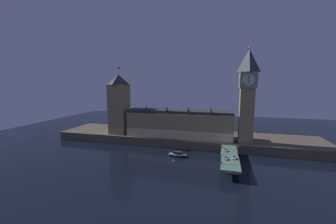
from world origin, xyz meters
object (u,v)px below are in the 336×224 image
(pedestrian_mid_walk, at_px, (237,154))
(street_lamp_mid, at_px, (238,150))
(street_lamp_far, at_px, (222,142))
(victoria_tower, at_px, (119,104))
(car_northbound_lead, at_px, (226,150))
(pedestrian_far_rail, at_px, (222,146))
(car_northbound_trail, at_px, (226,158))
(boat_upstream, at_px, (178,155))
(car_southbound_lead, at_px, (234,158))
(pedestrian_near_rail, at_px, (222,163))
(street_lamp_near, at_px, (221,157))
(clock_tower, at_px, (247,93))

(pedestrian_mid_walk, bearing_deg, street_lamp_mid, -80.72)
(street_lamp_far, bearing_deg, victoria_tower, 167.67)
(car_northbound_lead, bearing_deg, pedestrian_far_rail, 107.89)
(victoria_tower, relative_size, car_northbound_lead, 14.77)
(victoria_tower, height_order, pedestrian_mid_walk, victoria_tower)
(car_northbound_lead, relative_size, car_northbound_trail, 0.98)
(street_lamp_mid, xyz_separation_m, street_lamp_far, (-10.00, 14.72, -0.28))
(street_lamp_far, distance_m, boat_upstream, 31.69)
(car_northbound_trail, height_order, pedestrian_mid_walk, pedestrian_mid_walk)
(car_northbound_lead, xyz_separation_m, pedestrian_mid_walk, (6.90, -5.57, 0.26))
(victoria_tower, bearing_deg, pedestrian_far_rail, -12.01)
(pedestrian_mid_walk, height_order, pedestrian_far_rail, pedestrian_far_rail)
(car_southbound_lead, xyz_separation_m, pedestrian_near_rail, (-6.90, -10.19, 0.21))
(car_northbound_trail, height_order, pedestrian_far_rail, pedestrian_far_rail)
(victoria_tower, xyz_separation_m, boat_upstream, (58.32, -27.25, -31.42))
(victoria_tower, bearing_deg, street_lamp_near, -29.01)
(street_lamp_mid, bearing_deg, car_northbound_lead, 132.31)
(street_lamp_far, bearing_deg, car_southbound_lead, -69.59)
(car_northbound_trail, xyz_separation_m, pedestrian_mid_walk, (6.90, 9.56, 0.25))
(street_lamp_mid, bearing_deg, pedestrian_mid_walk, 99.28)
(pedestrian_near_rail, distance_m, pedestrian_far_rail, 30.22)
(car_southbound_lead, relative_size, street_lamp_near, 0.68)
(car_northbound_trail, bearing_deg, clock_tower, 70.03)
(pedestrian_near_rail, xyz_separation_m, street_lamp_near, (-0.40, 0.36, 3.16))
(pedestrian_far_rail, bearing_deg, car_northbound_lead, -72.11)
(car_southbound_lead, relative_size, street_lamp_mid, 0.64)
(clock_tower, relative_size, pedestrian_near_rail, 39.50)
(car_southbound_lead, bearing_deg, victoria_tower, 157.79)
(car_northbound_trail, xyz_separation_m, pedestrian_far_rail, (-2.30, 22.26, 0.33))
(pedestrian_mid_walk, bearing_deg, pedestrian_near_rail, -117.69)
(car_northbound_lead, distance_m, street_lamp_far, 7.98)
(car_southbound_lead, distance_m, boat_upstream, 38.77)
(pedestrian_far_rail, height_order, boat_upstream, pedestrian_far_rail)
(clock_tower, distance_m, boat_upstream, 67.29)
(clock_tower, xyz_separation_m, pedestrian_near_rail, (-16.31, -46.52, -36.52))
(car_southbound_lead, xyz_separation_m, street_lamp_far, (-7.30, 19.61, 3.33))
(street_lamp_near, bearing_deg, pedestrian_near_rail, -42.19)
(clock_tower, relative_size, pedestrian_far_rail, 37.71)
(car_southbound_lead, bearing_deg, pedestrian_near_rail, -124.09)
(car_northbound_trail, relative_size, pedestrian_near_rail, 2.26)
(pedestrian_mid_walk, bearing_deg, boat_upstream, 173.89)
(pedestrian_near_rail, distance_m, street_lamp_far, 29.97)
(pedestrian_near_rail, bearing_deg, street_lamp_far, 90.77)
(boat_upstream, bearing_deg, car_northbound_trail, -23.22)
(pedestrian_near_rail, xyz_separation_m, street_lamp_far, (-0.40, 29.80, 3.11))
(car_northbound_lead, bearing_deg, boat_upstream, -177.49)
(car_northbound_trail, height_order, street_lamp_mid, street_lamp_mid)
(clock_tower, xyz_separation_m, car_southbound_lead, (-9.41, -36.33, -36.73))
(car_northbound_trail, bearing_deg, street_lamp_near, -109.54)
(pedestrian_far_rail, bearing_deg, clock_tower, 44.97)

